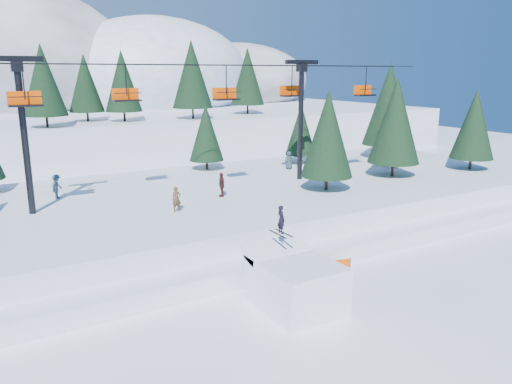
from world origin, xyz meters
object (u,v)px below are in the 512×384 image
chairlift (181,106)px  banner_near (328,265)px  banner_far (341,247)px  jump_kicker (295,282)px

chairlift → banner_near: size_ratio=16.80×
chairlift → banner_far: size_ratio=16.13×
jump_kicker → chairlift: 18.02m
chairlift → banner_far: bearing=-61.4°
banner_far → banner_near: bearing=-141.9°
banner_far → jump_kicker: bearing=-146.4°
banner_near → banner_far: size_ratio=0.96×
chairlift → banner_far: 15.81m
chairlift → banner_far: (6.30, -11.54, -8.78)m
jump_kicker → chairlift: chairlift is taller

